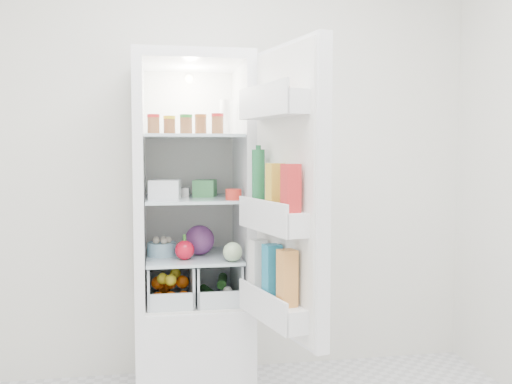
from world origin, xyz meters
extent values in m
cube|color=white|center=(0.00, 1.50, 1.30)|extent=(3.00, 0.02, 2.60)
cube|color=white|center=(-0.20, 1.21, 0.25)|extent=(0.60, 0.60, 0.50)
cube|color=white|center=(-0.20, 1.21, 1.77)|extent=(0.60, 0.60, 0.05)
cube|color=white|center=(-0.20, 1.49, 1.12)|extent=(0.60, 0.05, 1.25)
cube|color=white|center=(-0.47, 1.21, 1.12)|extent=(0.05, 0.60, 1.25)
cube|color=white|center=(0.07, 1.21, 1.12)|extent=(0.05, 0.60, 1.25)
cube|color=white|center=(-0.20, 1.46, 1.12)|extent=(0.50, 0.01, 1.25)
sphere|color=white|center=(-0.20, 1.42, 1.71)|extent=(0.05, 0.05, 0.05)
cube|color=silver|center=(-0.20, 1.19, 0.74)|extent=(0.49, 0.53, 0.01)
cube|color=silver|center=(-0.20, 1.19, 1.05)|extent=(0.49, 0.53, 0.02)
cube|color=silver|center=(-0.20, 1.19, 1.38)|extent=(0.49, 0.53, 0.02)
cylinder|color=#B21919|center=(-0.40, 1.05, 1.43)|extent=(0.06, 0.06, 0.08)
cylinder|color=gold|center=(-0.32, 1.10, 1.43)|extent=(0.06, 0.06, 0.08)
cylinder|color=#267226|center=(-0.24, 1.02, 1.43)|extent=(0.06, 0.06, 0.08)
cylinder|color=brown|center=(-0.16, 1.12, 1.43)|extent=(0.06, 0.06, 0.08)
cylinder|color=#B21919|center=(-0.08, 1.05, 1.43)|extent=(0.06, 0.06, 0.08)
cylinder|color=white|center=(-0.02, 1.25, 1.48)|extent=(0.06, 0.06, 0.19)
cube|color=white|center=(-0.35, 1.12, 1.11)|extent=(0.17, 0.17, 0.10)
cylinder|color=red|center=(-0.01, 1.01, 1.08)|extent=(0.11, 0.11, 0.05)
cube|color=silver|center=(-0.29, 1.35, 1.08)|extent=(0.19, 0.15, 0.04)
cube|color=#479C56|center=(-0.13, 1.25, 1.10)|extent=(0.15, 0.18, 0.09)
sphere|color=#4F1B49|center=(-0.16, 1.19, 0.83)|extent=(0.16, 0.16, 0.16)
sphere|color=red|center=(-0.25, 1.07, 0.80)|extent=(0.10, 0.10, 0.10)
cylinder|color=#94C6DD|center=(-0.36, 1.20, 0.78)|extent=(0.18, 0.18, 0.07)
sphere|color=#AECC99|center=(-0.02, 0.98, 0.80)|extent=(0.10, 0.10, 0.10)
sphere|color=#FF5D0D|center=(-0.39, 1.06, 0.55)|extent=(0.07, 0.07, 0.07)
sphere|color=#FF5D0D|center=(-0.32, 1.06, 0.55)|extent=(0.07, 0.07, 0.07)
sphere|color=#FF5D0D|center=(-0.26, 1.06, 0.55)|extent=(0.07, 0.07, 0.07)
sphere|color=#FF5D0D|center=(-0.39, 1.19, 0.61)|extent=(0.07, 0.07, 0.07)
sphere|color=#FF5D0D|center=(-0.32, 1.19, 0.61)|extent=(0.07, 0.07, 0.07)
sphere|color=#FF5D0D|center=(-0.26, 1.19, 0.61)|extent=(0.07, 0.07, 0.07)
sphere|color=#FF5D0D|center=(-0.35, 1.31, 0.55)|extent=(0.07, 0.07, 0.07)
sphere|color=gold|center=(-0.36, 1.12, 0.64)|extent=(0.06, 0.06, 0.06)
sphere|color=gold|center=(-0.29, 1.24, 0.64)|extent=(0.06, 0.06, 0.06)
sphere|color=gold|center=(-0.32, 1.08, 0.64)|extent=(0.06, 0.06, 0.06)
cylinder|color=#174517|center=(-0.12, 1.19, 0.54)|extent=(0.09, 0.21, 0.05)
cylinder|color=#174517|center=(-0.04, 1.24, 0.59)|extent=(0.08, 0.21, 0.05)
sphere|color=white|center=(-0.08, 1.06, 0.54)|extent=(0.05, 0.05, 0.05)
sphere|color=white|center=(-0.03, 1.08, 0.57)|extent=(0.05, 0.05, 0.05)
cube|color=white|center=(0.20, 0.63, 1.12)|extent=(0.20, 0.60, 1.30)
cube|color=white|center=(0.17, 0.62, 1.12)|extent=(0.14, 0.55, 1.26)
cube|color=white|center=(0.12, 0.61, 1.50)|extent=(0.22, 0.51, 0.10)
cube|color=white|center=(0.12, 0.61, 1.00)|extent=(0.22, 0.51, 0.10)
cube|color=white|center=(0.12, 0.61, 0.60)|extent=(0.22, 0.51, 0.10)
sphere|color=#9A6E45|center=(0.14, 0.49, 1.56)|extent=(0.05, 0.05, 0.05)
sphere|color=#9A6E45|center=(0.12, 0.57, 1.56)|extent=(0.05, 0.05, 0.05)
sphere|color=#9A6E45|center=(0.10, 0.64, 1.56)|extent=(0.05, 0.05, 0.05)
cylinder|color=#1B6035|center=(0.08, 0.75, 1.18)|extent=(0.06, 0.06, 0.26)
cube|color=yellow|center=(0.12, 0.57, 1.15)|extent=(0.08, 0.08, 0.20)
cube|color=red|center=(0.15, 0.43, 1.15)|extent=(0.08, 0.08, 0.20)
cube|color=white|center=(0.08, 0.75, 0.77)|extent=(0.08, 0.08, 0.24)
cube|color=teal|center=(0.11, 0.60, 0.77)|extent=(0.08, 0.08, 0.24)
cube|color=#F59A45|center=(0.15, 0.46, 0.77)|extent=(0.08, 0.08, 0.24)
camera|label=1|loc=(-0.40, -1.84, 1.30)|focal=40.00mm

